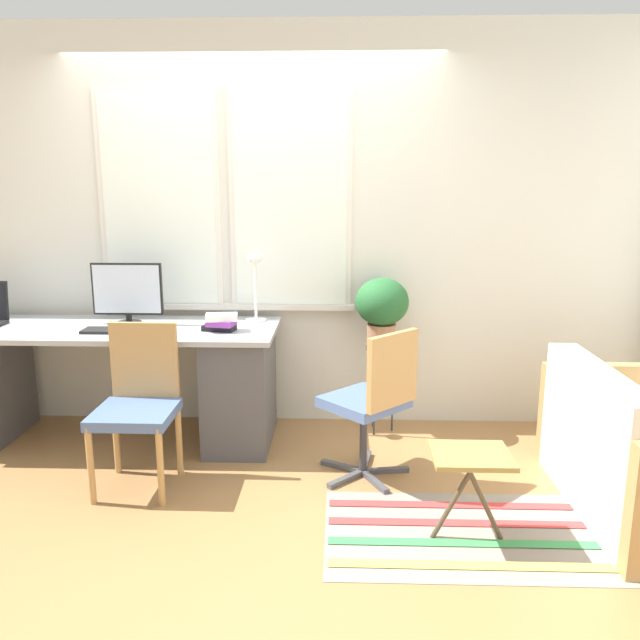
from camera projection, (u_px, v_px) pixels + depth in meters
ground_plane at (243, 466)px, 3.76m from camera, size 14.00×14.00×0.00m
wall_back_with_window at (254, 230)px, 4.27m from camera, size 9.00×0.12×2.70m
desk at (109, 380)px, 4.06m from camera, size 2.19×0.74×0.77m
monitor at (127, 292)px, 4.02m from camera, size 0.46×0.16×0.40m
keyboard at (116, 330)px, 3.85m from camera, size 0.41×0.15×0.02m
mouse at (162, 329)px, 3.86m from camera, size 0.04×0.06×0.03m
desk_lamp at (255, 276)px, 4.10m from camera, size 0.14×0.14×0.45m
book_stack at (221, 322)px, 3.86m from camera, size 0.23×0.16×0.11m
desk_chair_wooden at (138, 402)px, 3.45m from camera, size 0.43×0.44×0.90m
office_chair_swivel at (373, 400)px, 3.50m from camera, size 0.57×0.57×0.89m
plant_stand at (381, 361)px, 4.19m from camera, size 0.20×0.20×0.60m
potted_plant at (382, 306)px, 4.11m from camera, size 0.35×0.35×0.46m
floor_rug_striped at (488, 534)px, 3.02m from camera, size 1.59×0.80×0.01m
folding_stool at (471, 463)px, 2.90m from camera, size 0.37×0.31×0.44m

